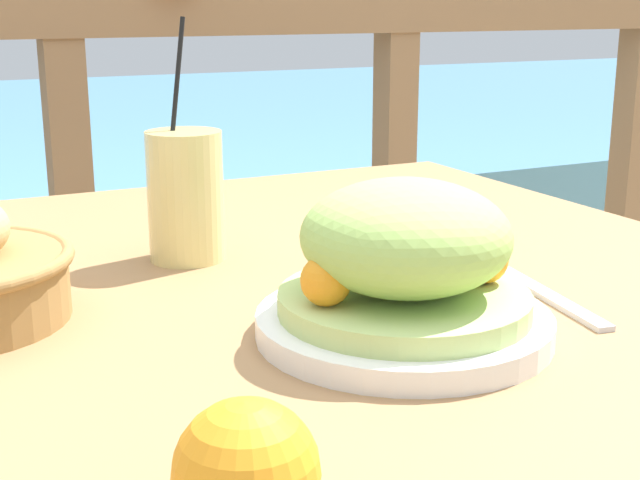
# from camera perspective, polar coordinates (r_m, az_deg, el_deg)

# --- Properties ---
(patio_table) EXTENTS (1.07, 0.98, 0.72)m
(patio_table) POSITION_cam_1_polar(r_m,az_deg,el_deg) (0.90, -4.90, -8.10)
(patio_table) COLOR #997047
(patio_table) RESTS_ON ground_plane
(railing_fence) EXTENTS (2.80, 0.08, 1.02)m
(railing_fence) POSITION_cam_1_polar(r_m,az_deg,el_deg) (1.67, -15.74, 4.66)
(railing_fence) COLOR brown
(railing_fence) RESTS_ON ground_plane
(salad_plate) EXTENTS (0.24, 0.24, 0.13)m
(salad_plate) POSITION_cam_1_polar(r_m,az_deg,el_deg) (0.72, 5.46, -1.95)
(salad_plate) COLOR white
(salad_plate) RESTS_ON patio_table
(drink_glass) EXTENTS (0.08, 0.08, 0.25)m
(drink_glass) POSITION_cam_1_polar(r_m,az_deg,el_deg) (0.94, -8.60, 2.82)
(drink_glass) COLOR #DBCC7F
(drink_glass) RESTS_ON patio_table
(fork) EXTENTS (0.04, 0.18, 0.00)m
(fork) POSITION_cam_1_polar(r_m,az_deg,el_deg) (0.84, 14.45, -3.52)
(fork) COLOR silver
(fork) RESTS_ON patio_table
(orange_near_basket) EXTENTS (0.08, 0.08, 0.08)m
(orange_near_basket) POSITION_cam_1_polar(r_m,az_deg,el_deg) (0.46, -4.73, -14.57)
(orange_near_basket) COLOR orange
(orange_near_basket) RESTS_ON patio_table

